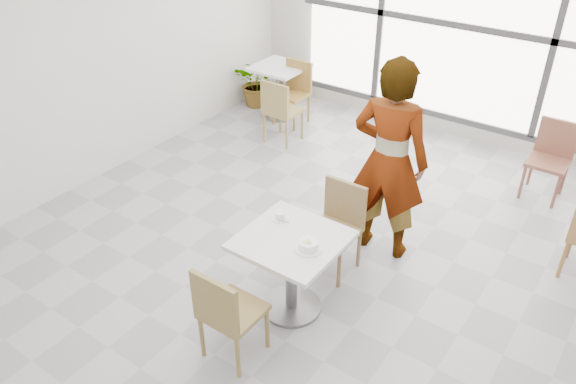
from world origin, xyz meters
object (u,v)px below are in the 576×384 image
Objects in this scene: chair_near at (226,311)px; plant_left at (258,83)px; main_table at (292,260)px; coffee_cup at (280,216)px; bg_chair_left_near at (280,108)px; oatmeal_bowl at (309,245)px; person at (389,161)px; bg_chair_left_far at (294,88)px; bg_chair_right_far at (551,154)px; chair_far at (338,221)px; bg_table_left at (280,84)px.

plant_left is (-2.81, 4.02, -0.14)m from chair_near.
coffee_cup reaches higher than main_table.
main_table is 3.12m from bg_chair_left_near.
bg_chair_left_near is (-2.10, 2.52, -0.29)m from oatmeal_bowl.
coffee_cup is 1.17m from person.
oatmeal_bowl is 3.96m from bg_chair_left_far.
bg_chair_left_near is (-1.91, 2.47, -0.02)m from main_table.
plant_left is (-3.09, 3.33, -0.43)m from oatmeal_bowl.
plant_left is (-3.13, 2.07, -0.62)m from person.
bg_chair_right_far is at bearing -109.14° from chair_near.
bg_chair_right_far reaches higher than oatmeal_bowl.
chair_far is 1.16× the size of bg_table_left.
bg_chair_left_far is at bearing 122.62° from coffee_cup.
main_table and bg_table_left have the same top height.
main_table is 0.92× the size of bg_chair_left_far.
main_table is at bearing -96.25° from chair_near.
coffee_cup is 0.21× the size of bg_table_left.
bg_table_left is 0.50m from plant_left.
chair_near is 0.95m from coffee_cup.
bg_chair_left_far reaches higher than bg_table_left.
bg_table_left is 0.86× the size of bg_chair_left_near.
coffee_cup reaches higher than plant_left.
chair_far and bg_chair_right_far have the same top height.
bg_chair_left_far is at bearing -7.55° from bg_table_left.
bg_chair_left_far reaches higher than plant_left.
person is at bearing 79.03° from main_table.
chair_near is 1.00× the size of chair_far.
bg_chair_right_far is at bearing -167.27° from bg_chair_left_near.
person reaches higher than chair_far.
main_table is 4.00m from bg_table_left.
plant_left is (-0.76, 0.14, -0.14)m from bg_chair_left_far.
chair_near is 5.47× the size of coffee_cup.
oatmeal_bowl is 0.24× the size of bg_chair_right_far.
bg_table_left is at bearing -54.03° from bg_chair_left_near.
bg_chair_right_far is (3.71, 0.01, 0.01)m from bg_table_left.
coffee_cup reaches higher than bg_table_left.
bg_chair_left_far is (-2.33, 3.19, -0.29)m from oatmeal_bowl.
bg_chair_left_far is at bearing 124.24° from main_table.
coffee_cup is at bearing -57.38° from bg_chair_left_far.
oatmeal_bowl is 0.29× the size of plant_left.
main_table is 4.38m from plant_left.
bg_chair_right_far is at bearing 0.84° from bg_chair_left_far.
chair_near is at bearing -93.80° from chair_far.
person is 2.53m from bg_chair_left_near.
chair_far is at bearing 102.72° from oatmeal_bowl.
main_table is at bearing -48.62° from plant_left.
bg_chair_right_far is (1.51, 3.03, -0.28)m from coffee_cup.
chair_near is 4.16m from bg_chair_right_far.
person reaches higher than plant_left.
coffee_cup is at bearing 145.12° from main_table.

